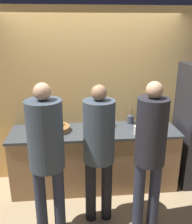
# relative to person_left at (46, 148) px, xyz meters

# --- Properties ---
(ground_plane) EXTENTS (14.00, 14.00, 0.00)m
(ground_plane) POSITION_rel_person_left_xyz_m (0.60, 0.51, -1.10)
(ground_plane) COLOR #9E8460
(wall_back) EXTENTS (5.20, 0.06, 2.60)m
(wall_back) POSITION_rel_person_left_xyz_m (0.60, 1.23, 0.20)
(wall_back) COLOR #E0B266
(wall_back) RESTS_ON ground_plane
(counter) EXTENTS (2.41, 0.70, 0.90)m
(counter) POSITION_rel_person_left_xyz_m (0.60, 0.89, -0.64)
(counter) COLOR #9E754C
(counter) RESTS_ON ground_plane
(person_left) EXTENTS (0.38, 0.38, 1.80)m
(person_left) POSITION_rel_person_left_xyz_m (0.00, 0.00, 0.00)
(person_left) COLOR #232838
(person_left) RESTS_ON ground_plane
(person_center) EXTENTS (0.36, 0.36, 1.73)m
(person_center) POSITION_rel_person_left_xyz_m (0.58, 0.15, -0.06)
(person_center) COLOR black
(person_center) RESTS_ON ground_plane
(person_right) EXTENTS (0.34, 0.34, 1.79)m
(person_right) POSITION_rel_person_left_xyz_m (1.13, -0.01, -0.03)
(person_right) COLOR #232838
(person_right) RESTS_ON ground_plane
(fruit_bowl) EXTENTS (0.36, 0.36, 0.11)m
(fruit_bowl) POSITION_rel_person_left_xyz_m (0.07, 0.90, -0.15)
(fruit_bowl) COLOR brown
(fruit_bowl) RESTS_ON counter
(utensil_crock) EXTENTS (0.11, 0.11, 0.27)m
(utensil_crock) POSITION_rel_person_left_xyz_m (1.17, 1.11, -0.12)
(utensil_crock) COLOR #3D424C
(utensil_crock) RESTS_ON counter
(bottle_clear) EXTENTS (0.08, 0.08, 0.17)m
(bottle_clear) POSITION_rel_person_left_xyz_m (1.16, 0.69, -0.13)
(bottle_clear) COLOR silver
(bottle_clear) RESTS_ON counter
(cup_black) EXTENTS (0.08, 0.08, 0.09)m
(cup_black) POSITION_rel_person_left_xyz_m (0.86, 1.01, -0.15)
(cup_black) COLOR #28282D
(cup_black) RESTS_ON counter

